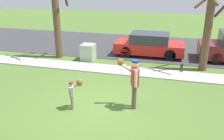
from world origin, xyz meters
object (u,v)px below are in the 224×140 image
object	(u,v)px
person_adult	(133,79)
person_child	(74,90)
street_tree_near	(209,20)
baseball	(113,105)
street_tree_far	(56,9)
parked_hatchback_red	(149,45)
utility_cabinet	(88,52)

from	to	relation	value
person_adult	person_child	bearing A→B (deg)	-0.61
person_adult	street_tree_near	size ratio (longest dim) A/B	0.38
baseball	street_tree_far	size ratio (longest dim) A/B	0.01
street_tree_near	parked_hatchback_red	size ratio (longest dim) A/B	1.16
person_adult	street_tree_far	size ratio (longest dim) A/B	0.34
baseball	street_tree_near	world-z (taller)	street_tree_near
street_tree_far	baseball	bearing A→B (deg)	-47.18
person_adult	person_child	size ratio (longest dim) A/B	1.67
person_child	street_tree_far	size ratio (longest dim) A/B	0.20
person_adult	parked_hatchback_red	world-z (taller)	person_adult
utility_cabinet	street_tree_far	world-z (taller)	street_tree_far
person_adult	street_tree_far	world-z (taller)	street_tree_far
parked_hatchback_red	baseball	bearing A→B (deg)	85.67
utility_cabinet	person_adult	bearing A→B (deg)	-54.28
person_child	utility_cabinet	xyz separation A→B (m)	(-1.43, 5.30, -0.23)
person_adult	utility_cabinet	world-z (taller)	person_adult
baseball	parked_hatchback_red	bearing A→B (deg)	85.67
baseball	utility_cabinet	distance (m)	5.55
person_child	parked_hatchback_red	size ratio (longest dim) A/B	0.26
person_child	parked_hatchback_red	world-z (taller)	parked_hatchback_red
street_tree_near	street_tree_far	bearing A→B (deg)	179.09
person_adult	parked_hatchback_red	bearing A→B (deg)	-105.74
baseball	utility_cabinet	bearing A→B (deg)	119.26
person_adult	utility_cabinet	distance (m)	5.84
street_tree_near	person_child	bearing A→B (deg)	-131.75
person_child	parked_hatchback_red	bearing A→B (deg)	58.58
baseball	utility_cabinet	size ratio (longest dim) A/B	0.08
street_tree_far	utility_cabinet	bearing A→B (deg)	-1.92
person_child	street_tree_near	size ratio (longest dim) A/B	0.23
street_tree_far	street_tree_near	bearing A→B (deg)	-0.91
utility_cabinet	person_child	bearing A→B (deg)	-74.90
baseball	street_tree_near	distance (m)	6.35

